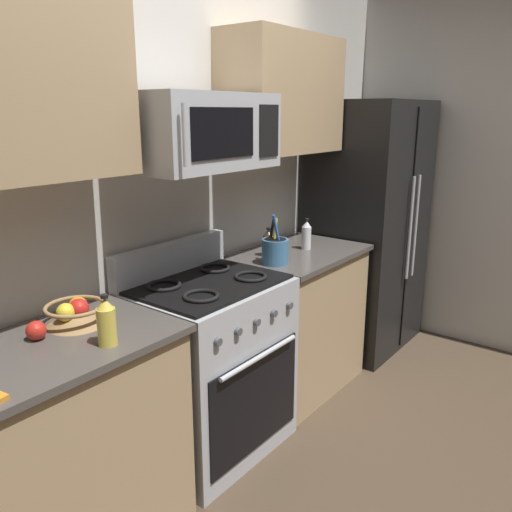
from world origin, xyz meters
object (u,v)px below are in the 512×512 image
Objects in this scene: utensil_crock at (275,250)px; bottle_vinegar at (306,235)px; range_oven at (210,365)px; fruit_basket at (76,313)px; refrigerator at (366,227)px; bottle_oil at (106,322)px; apple_loose at (36,330)px; bottle_soy at (268,243)px; microwave at (200,132)px.

utensil_crock is 0.39m from bottle_vinegar.
range_oven is 0.85m from fruit_basket.
bottle_oil is at bearing -176.40° from refrigerator.
apple_loose is at bearing 174.78° from range_oven.
utensil_crock is at bearing -130.98° from bottle_soy.
refrigerator is 2.45m from bottle_oil.
range_oven is 5.52× the size of bottle_oil.
utensil_crock is 1.47× the size of bottle_oil.
bottle_oil is 1.38m from bottle_soy.
microwave is at bearing -5.30° from fruit_basket.
microwave is 2.50× the size of utensil_crock.
bottle_soy is (1.49, 0.01, 0.04)m from apple_loose.
apple_loose is (-0.87, 0.05, -0.71)m from microwave.
bottle_vinegar is (0.90, -0.03, -0.65)m from microwave.
utensil_crock is 1.48× the size of bottle_vinegar.
utensil_crock is at bearing -7.20° from microwave.
refrigerator reaches higher than bottle_soy.
range_oven is 0.73m from utensil_crock.
bottle_vinegar is at bearing -3.30° from fruit_basket.
apple_loose is at bearing 118.72° from bottle_oil.
bottle_soy is (-1.09, 0.11, 0.08)m from refrigerator.
refrigerator reaches higher than apple_loose.
fruit_basket is at bearing 179.98° from bottle_soy.
bottle_soy is at bearing 0.37° from apple_loose.
refrigerator is 7.47× the size of fruit_basket.
apple_loose is at bearing 177.86° from refrigerator.
microwave is 0.84m from utensil_crock.
fruit_basket reaches higher than apple_loose.
apple_loose is 0.38× the size of bottle_oil.
bottle_vinegar is 0.29m from bottle_soy.
bottle_oil is (-1.63, -0.17, 0.00)m from bottle_vinegar.
range_oven is 1.77m from refrigerator.
refrigerator is at bearing -0.57° from range_oven.
microwave is 9.66× the size of apple_loose.
bottle_oil is (-0.73, -0.17, 0.53)m from range_oven.
apple_loose is 0.29m from bottle_oil.
fruit_basket is 0.18m from apple_loose.
range_oven is 0.99m from apple_loose.
bottle_vinegar is (0.90, -0.00, 0.53)m from range_oven.
fruit_basket is at bearing 81.00° from bottle_oil.
utensil_crock is 1.39m from apple_loose.
bottle_vinegar reaches higher than bottle_soy.
bottle_soy is (1.31, -0.00, 0.03)m from fruit_basket.
microwave reaches higher than fruit_basket.
fruit_basket is (-0.69, 0.06, -0.69)m from microwave.
range_oven reaches higher than bottle_soy.
refrigerator is at bearing 1.07° from utensil_crock.
bottle_oil is (-0.73, -0.20, -0.65)m from microwave.
utensil_crock reaches higher than bottle_soy.
bottle_vinegar is (-0.81, 0.01, 0.09)m from refrigerator.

